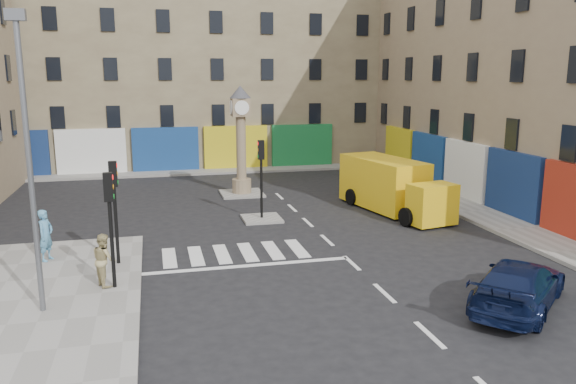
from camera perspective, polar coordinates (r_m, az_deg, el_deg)
name	(u,v)px	position (r m, az deg, el deg)	size (l,w,h in m)	color
ground	(362,272)	(20.02, 7.48, -8.09)	(120.00, 120.00, 0.00)	black
sidewalk_left	(7,327)	(17.39, -26.68, -12.18)	(7.00, 16.00, 0.15)	gray
sidewalk_right	(444,198)	(32.35, 15.54, -0.62)	(2.60, 30.00, 0.15)	gray
sidewalk_far	(196,172)	(40.39, -9.35, 2.06)	(32.00, 2.40, 0.15)	gray
island_near	(262,219)	(26.85, -2.68, -2.72)	(1.80, 1.80, 0.12)	gray
island_far	(242,194)	(32.61, -4.71, -0.15)	(2.40, 2.40, 0.12)	gray
building_right	(555,53)	(35.22, 25.49, 12.65)	(10.00, 30.00, 16.00)	#8B795B
building_far	(186,53)	(45.66, -10.31, 13.74)	(32.00, 10.00, 17.00)	#8C7F5D
traffic_light_left_near	(110,212)	(18.26, -17.64, -1.92)	(0.28, 0.22, 3.70)	black
traffic_light_left_far	(114,196)	(20.60, -17.22, -0.38)	(0.28, 0.22, 3.70)	black
traffic_light_island	(261,166)	(26.33, -2.74, 2.62)	(0.28, 0.22, 3.70)	black
lamp_post	(28,150)	(16.77, -24.90, 3.92)	(0.50, 0.25, 8.30)	#595B60
clock_pillar	(241,133)	(32.07, -4.81, 5.96)	(1.20, 1.20, 6.10)	#8B795B
navy_sedan	(519,285)	(18.10, 22.39, -8.68)	(2.00, 4.92, 1.43)	black
yellow_van	(391,186)	(28.76, 10.46, 0.59)	(3.53, 7.43, 2.60)	yellow
pedestrian_blue	(46,235)	(22.17, -23.39, -4.05)	(0.69, 0.45, 1.89)	#4E8DB4
pedestrian_tan	(104,260)	(18.94, -18.18, -6.55)	(0.83, 0.65, 1.71)	tan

